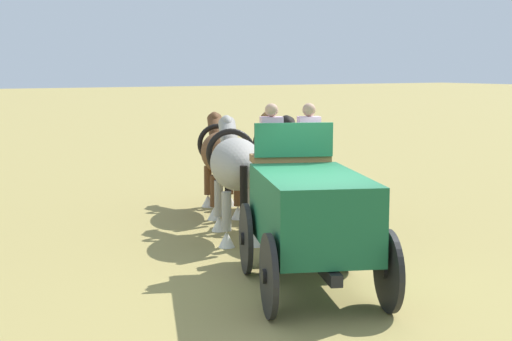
% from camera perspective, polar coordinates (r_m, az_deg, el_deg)
% --- Properties ---
extents(ground_plane, '(220.00, 220.00, 0.00)m').
position_cam_1_polar(ground_plane, '(11.25, 4.16, -9.06)').
color(ground_plane, '#9E8C4C').
extents(show_wagon, '(5.55, 2.93, 2.68)m').
position_cam_1_polar(show_wagon, '(11.13, 4.03, -3.03)').
color(show_wagon, '#195B38').
rests_on(show_wagon, ground).
extents(draft_horse_rear_near, '(2.94, 1.67, 2.27)m').
position_cam_1_polar(draft_horse_rear_near, '(14.42, -1.56, 0.37)').
color(draft_horse_rear_near, '#9E998E').
rests_on(draft_horse_rear_near, ground).
extents(draft_horse_rear_off, '(3.10, 1.69, 2.25)m').
position_cam_1_polar(draft_horse_rear_off, '(14.65, 3.49, 0.42)').
color(draft_horse_rear_off, black).
rests_on(draft_horse_rear_off, ground).
extents(draft_horse_lead_near, '(3.12, 1.72, 2.18)m').
position_cam_1_polar(draft_horse_lead_near, '(17.00, -2.64, 1.26)').
color(draft_horse_lead_near, brown).
rests_on(draft_horse_lead_near, ground).
extents(draft_horse_lead_off, '(2.92, 1.63, 2.19)m').
position_cam_1_polar(draft_horse_lead_off, '(17.19, 1.67, 1.33)').
color(draft_horse_lead_off, brown).
rests_on(draft_horse_lead_off, ground).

